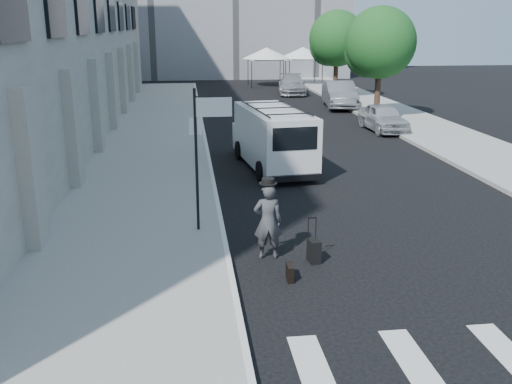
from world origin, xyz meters
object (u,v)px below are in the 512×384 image
object	(u,v)px
businessman	(268,221)
suitcase	(314,251)
parked_car_c	(292,85)
parked_car_b	(340,95)
parked_car_a	(383,117)
cargo_van	(272,137)
briefcase	(290,272)

from	to	relation	value
businessman	suitcase	world-z (taller)	businessman
businessman	parked_car_c	world-z (taller)	businessman
businessman	parked_car_b	world-z (taller)	businessman
parked_car_a	cargo_van	bearing A→B (deg)	-136.51
businessman	parked_car_c	distance (m)	31.44
suitcase	parked_car_b	xyz separation A→B (m)	(6.90, 23.66, 0.55)
businessman	parked_car_a	xyz separation A→B (m)	(7.89, 15.07, -0.20)
parked_car_b	parked_car_c	size ratio (longest dim) A/B	1.03
businessman	parked_car_c	xyz separation A→B (m)	(6.25, 30.82, -0.17)
suitcase	parked_car_b	size ratio (longest dim) A/B	0.20
briefcase	parked_car_b	size ratio (longest dim) A/B	0.09
cargo_van	suitcase	bearing A→B (deg)	-99.34
businessman	briefcase	bearing A→B (deg)	107.86
cargo_van	parked_car_a	bearing A→B (deg)	38.78
parked_car_a	parked_car_c	distance (m)	15.83
suitcase	parked_car_c	xyz separation A→B (m)	(5.26, 31.17, 0.43)
cargo_van	briefcase	bearing A→B (deg)	-103.23
cargo_van	parked_car_c	distance (m)	22.93
suitcase	parked_car_c	size ratio (longest dim) A/B	0.21
cargo_van	parked_car_c	world-z (taller)	cargo_van
parked_car_b	briefcase	bearing A→B (deg)	-100.19
cargo_van	parked_car_a	xyz separation A→B (m)	(6.52, 6.65, -0.45)
parked_car_a	parked_car_c	size ratio (longest dim) A/B	0.81
briefcase	suitcase	size ratio (longest dim) A/B	0.44
suitcase	parked_car_c	bearing A→B (deg)	72.94
cargo_van	parked_car_b	xyz separation A→B (m)	(6.52, 14.88, -0.30)
businessman	suitcase	distance (m)	1.21
briefcase	suitcase	world-z (taller)	suitcase
briefcase	parked_car_b	bearing A→B (deg)	75.16
businessman	suitcase	size ratio (longest dim) A/B	1.74
parked_car_b	parked_car_c	bearing A→B (deg)	109.32
parked_car_b	parked_car_c	distance (m)	7.69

